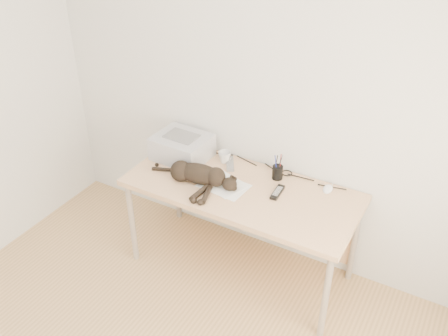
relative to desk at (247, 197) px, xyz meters
The scene contains 11 objects.
wall_back 0.75m from the desk, 90.00° to the left, with size 3.50×3.50×0.00m, color silver.
desk is the anchor object (origin of this frame).
printer 0.61m from the desk, behind, with size 0.40×0.34×0.18m.
papers 0.22m from the desk, 138.11° to the right, with size 0.39×0.31×0.01m.
cat 0.40m from the desk, 148.38° to the right, with size 0.67×0.31×0.15m.
mug 0.34m from the desk, 151.38° to the left, with size 0.09×0.09×0.09m, color white.
pen_cup 0.28m from the desk, 39.77° to the left, with size 0.07×0.07×0.19m.
remote_grey 0.28m from the desk, 148.21° to the left, with size 0.05×0.19×0.02m, color slate.
remote_black 0.28m from the desk, ahead, with size 0.05×0.17×0.02m, color black.
mouse 0.57m from the desk, 19.00° to the left, with size 0.06×0.11×0.04m, color white.
cable_tangle 0.26m from the desk, 90.00° to the left, with size 1.36×0.08×0.01m, color black, non-canonical shape.
Camera 1 is at (1.26, -1.09, 2.68)m, focal length 40.00 mm.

